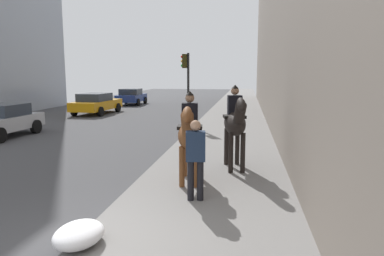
# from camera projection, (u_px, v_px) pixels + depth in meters

# --- Properties ---
(mounted_horse_near) EXTENTS (2.15, 0.70, 2.23)m
(mounted_horse_near) POSITION_uv_depth(u_px,v_px,m) (190.00, 133.00, 8.65)
(mounted_horse_near) COLOR brown
(mounted_horse_near) RESTS_ON sidewalk_slab
(mounted_horse_far) EXTENTS (2.14, 0.83, 2.34)m
(mounted_horse_far) POSITION_uv_depth(u_px,v_px,m) (235.00, 122.00, 9.84)
(mounted_horse_far) COLOR black
(mounted_horse_far) RESTS_ON sidewalk_slab
(pedestrian_greeting) EXTENTS (0.32, 0.43, 1.70)m
(pedestrian_greeting) POSITION_uv_depth(u_px,v_px,m) (195.00, 155.00, 7.43)
(pedestrian_greeting) COLOR black
(pedestrian_greeting) RESTS_ON sidewalk_slab
(car_near_lane) EXTENTS (4.02, 2.07, 1.44)m
(car_near_lane) POSITION_uv_depth(u_px,v_px,m) (1.00, 120.00, 15.67)
(car_near_lane) COLOR #B7BABF
(car_near_lane) RESTS_ON ground
(car_mid_lane) EXTENTS (3.97, 2.13, 1.44)m
(car_mid_lane) POSITION_uv_depth(u_px,v_px,m) (131.00, 96.00, 32.20)
(car_mid_lane) COLOR navy
(car_mid_lane) RESTS_ON ground
(car_far_lane) EXTENTS (4.66, 2.27, 1.44)m
(car_far_lane) POSITION_uv_depth(u_px,v_px,m) (96.00, 103.00, 24.80)
(car_far_lane) COLOR orange
(car_far_lane) RESTS_ON ground
(traffic_light_near_curb) EXTENTS (0.20, 0.44, 3.79)m
(traffic_light_near_curb) POSITION_uv_depth(u_px,v_px,m) (187.00, 78.00, 18.21)
(traffic_light_near_curb) COLOR black
(traffic_light_near_curb) RESTS_ON ground
(snow_pile_near) EXTENTS (0.96, 0.74, 0.33)m
(snow_pile_near) POSITION_uv_depth(u_px,v_px,m) (79.00, 234.00, 5.58)
(snow_pile_near) COLOR white
(snow_pile_near) RESTS_ON sidewalk_slab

